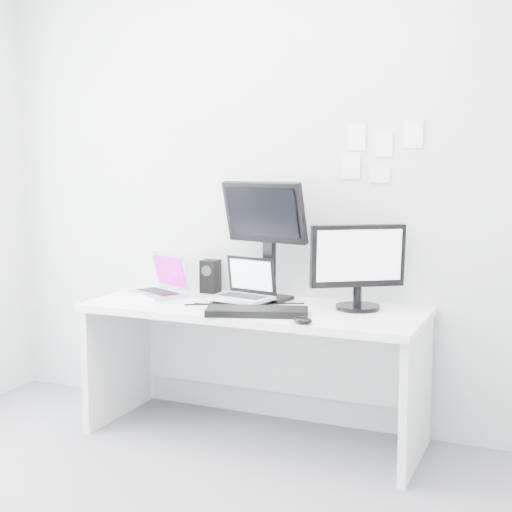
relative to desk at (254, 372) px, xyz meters
The scene contains 14 objects.
back_wall 1.05m from the desk, 90.00° to the left, with size 3.60×3.60×0.00m, color silver.
desk is the anchor object (origin of this frame).
macbook 0.80m from the desk, behind, with size 0.34×0.25×0.25m, color #B7B7BC.
speaker 0.66m from the desk, 146.25° to the left, with size 0.10×0.10×0.19m, color black.
dell_laptop 0.50m from the desk, behind, with size 0.31×0.24×0.26m, color #A2A3A9.
rear_monitor 0.73m from the desk, 92.11° to the left, with size 0.49×0.18×0.67m, color black.
samsung_monitor 0.81m from the desk, 13.29° to the left, with size 0.50×0.23×0.46m, color black.
keyboard 0.45m from the desk, 62.74° to the right, with size 0.51×0.18×0.03m, color black.
mouse 0.62m from the desk, 38.63° to the right, with size 0.10×0.07×0.03m, color black.
wall_note_0 1.38m from the desk, 37.40° to the left, with size 0.10×0.00×0.14m, color white.
wall_note_1 1.40m from the desk, 29.83° to the left, with size 0.09×0.00×0.13m, color white.
wall_note_2 1.51m from the desk, 24.64° to the left, with size 0.10×0.00×0.14m, color white.
wall_note_3 1.25m from the desk, 30.67° to the left, with size 0.11×0.00×0.08m, color white.
wall_note_4 1.22m from the desk, 39.20° to the left, with size 0.10×0.00×0.12m, color white.
Camera 1 is at (1.51, -2.21, 1.49)m, focal length 50.81 mm.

